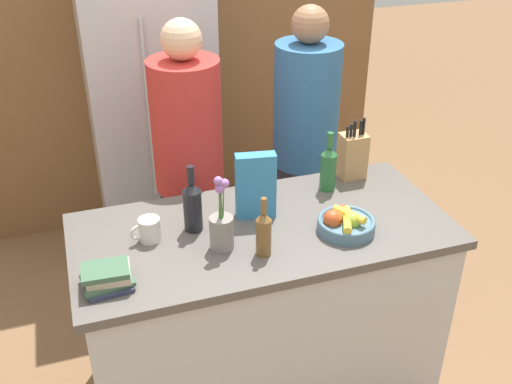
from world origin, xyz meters
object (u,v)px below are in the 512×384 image
Objects in this scene: cereal_box at (255,186)px; coffee_mug at (149,230)px; fruit_bowl at (345,222)px; person_at_sink at (189,163)px; flower_vase at (222,226)px; refrigerator at (151,107)px; knife_block at (352,155)px; person_in_blue at (305,140)px; bottle_wine at (328,167)px; bottle_oil at (193,205)px; bottle_vinegar at (264,232)px; book_stack at (107,277)px.

cereal_box is 2.32× the size of coffee_mug.
fruit_bowl is 0.15× the size of person_at_sink.
refrigerator is at bearing 90.95° from flower_vase.
knife_block is 0.18× the size of person_in_blue.
bottle_wine is at bearing 27.16° from flower_vase.
refrigerator is at bearing 122.24° from person_in_blue.
flower_vase reaches higher than fruit_bowl.
cereal_box is at bearing 144.19° from fruit_bowl.
knife_block is 0.46m from person_in_blue.
bottle_oil is at bearing -92.18° from refrigerator.
person_at_sink is at bearing 97.31° from bottle_vinegar.
book_stack is at bearing -155.07° from person_in_blue.
knife_block reaches higher than bottle_wine.
bottle_vinegar is at bearing -84.04° from refrigerator.
refrigerator is 6.41× the size of cereal_box.
book_stack is at bearing -144.89° from bottle_oil.
refrigerator is 6.57× the size of bottle_wine.
bottle_wine is (0.59, 0.30, 0.01)m from flower_vase.
bottle_vinegar is (-0.61, -0.47, -0.02)m from knife_block.
knife_block is at bearing 21.72° from book_stack.
person_in_blue is (0.66, 0.07, -0.00)m from person_at_sink.
bottle_vinegar is at bearing -49.47° from bottle_oil.
person_at_sink is at bearing 106.39° from cereal_box.
knife_block is (0.24, 0.42, 0.07)m from fruit_bowl.
person_at_sink is at bearing 63.76° from coffee_mug.
cereal_box is at bearing 23.57° from book_stack.
bottle_oil reaches higher than bottle_vinegar.
refrigerator is 1.00m from person_in_blue.
bottle_vinegar is 0.15× the size of person_at_sink.
book_stack is at bearing -158.28° from knife_block.
book_stack is (-0.66, -0.29, -0.11)m from cereal_box.
refrigerator reaches higher than person_at_sink.
bottle_vinegar is at bearing -138.75° from bottle_wine.
book_stack is at bearing -167.52° from flower_vase.
person_at_sink is at bearing -85.52° from refrigerator.
flower_vase is at bearing 175.40° from fruit_bowl.
bottle_oil is (-0.08, 0.17, 0.01)m from flower_vase.
flower_vase is (-0.52, 0.04, 0.06)m from fruit_bowl.
coffee_mug is 0.87m from bottle_wine.
bottle_wine is at bearing 16.75° from cereal_box.
cereal_box reaches higher than bottle_wine.
refrigerator reaches higher than person_in_blue.
person_in_blue is at bearing 35.32° from coffee_mug.
flower_vase is 0.76m from person_at_sink.
cereal_box is 0.29m from bottle_vinegar.
book_stack is 0.60m from bottle_vinegar.
knife_block is 1.31m from book_stack.
cereal_box is (0.23, -1.33, 0.12)m from refrigerator.
knife_block is at bearing 13.09° from coffee_mug.
fruit_bowl is at bearing 3.50° from book_stack.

